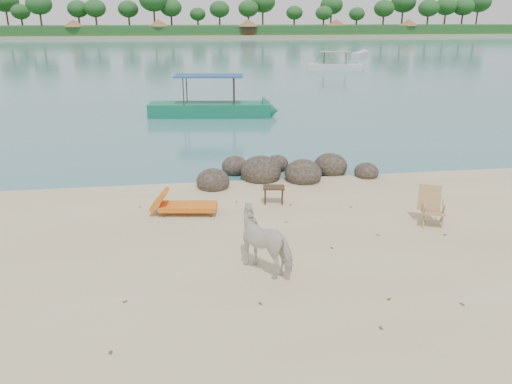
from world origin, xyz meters
TOP-DOWN VIEW (x-y plane):
  - water at (0.00, 90.00)m, footprint 400.00×400.00m
  - far_shore at (0.00, 170.00)m, footprint 420.00×90.00m
  - far_scenery at (0.03, 136.70)m, footprint 420.00×18.00m
  - boulders at (0.73, 6.18)m, footprint 6.37×2.96m
  - cow at (-0.85, -0.36)m, footprint 1.61×1.70m
  - side_table at (0.02, 3.68)m, footprint 0.70×0.52m
  - lounge_chair at (-2.53, 3.20)m, footprint 2.10×1.00m
  - deck_chair at (3.93, 1.40)m, footprint 0.87×0.91m
  - boat_near at (-1.01, 18.25)m, footprint 7.84×2.74m
  - boat_mid at (13.61, 42.33)m, footprint 6.56×2.78m
  - boat_far at (23.28, 61.54)m, footprint 4.29×5.54m
  - dead_leaves at (0.39, 0.46)m, footprint 8.49×6.91m

SIDE VIEW (x-z plane):
  - water at x=0.00m, z-range 0.00..0.00m
  - far_shore at x=0.00m, z-range -0.70..0.70m
  - dead_leaves at x=0.39m, z-range 0.01..0.01m
  - boulders at x=0.73m, z-range -0.32..0.73m
  - side_table at x=0.02m, z-range 0.00..0.51m
  - lounge_chair at x=-2.53m, z-range 0.00..0.60m
  - boat_far at x=23.28m, z-range 0.00..0.67m
  - deck_chair at x=3.93m, z-range 0.00..1.01m
  - cow at x=-0.85m, z-range 0.00..1.36m
  - boat_mid at x=13.61m, z-range 0.00..3.12m
  - boat_near at x=-1.01m, z-range 0.00..3.72m
  - far_scenery at x=0.03m, z-range -1.61..7.89m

